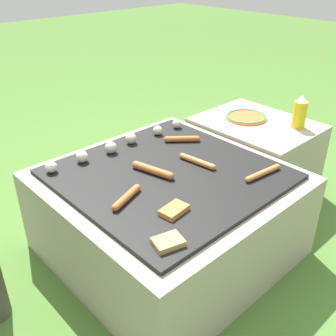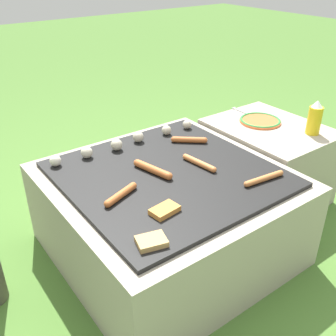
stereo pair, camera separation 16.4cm
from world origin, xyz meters
The scene contains 14 objects.
ground_plane centered at (0.00, 0.00, 0.00)m, with size 14.00×14.00×0.00m, color #47702D.
grill centered at (0.00, 0.00, 0.21)m, with size 0.95×0.95×0.42m.
side_ledge centered at (0.73, 0.07, 0.21)m, with size 0.49×0.62×0.42m.
sausage_front_center centered at (0.14, -0.03, 0.43)m, with size 0.05×0.19×0.03m.
sausage_front_right centered at (-0.05, 0.04, 0.43)m, with size 0.07×0.20×0.03m.
sausage_mid_right centered at (0.27, -0.29, 0.43)m, with size 0.20×0.04×0.02m.
sausage_back_right centered at (-0.26, -0.05, 0.43)m, with size 0.17×0.08×0.03m.
sausage_back_center centered at (0.26, 0.17, 0.43)m, with size 0.14×0.13×0.03m.
bread_slice_left centered at (-0.18, -0.23, 0.43)m, with size 0.11×0.08×0.02m.
bread_slice_right centered at (-0.32, -0.34, 0.43)m, with size 0.11×0.09×0.02m.
mushroom_row centered at (-0.02, 0.32, 0.44)m, with size 0.76×0.08×0.05m.
plate_colorful centered at (0.73, 0.15, 0.43)m, with size 0.22×0.22×0.02m.
condiment_bottle centered at (0.83, -0.12, 0.50)m, with size 0.07×0.07×0.18m.
fork_utensil centered at (0.76, 0.30, 0.42)m, with size 0.02×0.19×0.01m.
Camera 1 is at (-0.98, -1.05, 1.24)m, focal length 42.00 mm.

